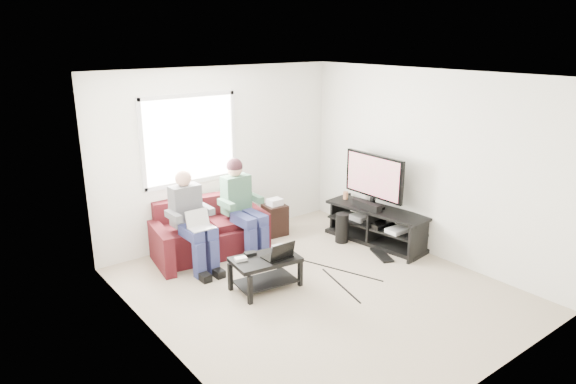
{
  "coord_description": "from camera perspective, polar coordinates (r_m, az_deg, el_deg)",
  "views": [
    {
      "loc": [
        -3.79,
        -4.31,
        3.03
      ],
      "look_at": [
        0.0,
        0.6,
        1.12
      ],
      "focal_mm": 32.0,
      "sensor_mm": 36.0,
      "label": 1
    }
  ],
  "objects": [
    {
      "name": "console_white",
      "position": [
        7.61,
        12.02,
        -4.18
      ],
      "size": [
        0.3,
        0.22,
        0.06
      ],
      "primitive_type": "cube",
      "color": "silver",
      "rests_on": "tv_stand"
    },
    {
      "name": "console_black",
      "position": [
        7.82,
        10.08,
        -3.44
      ],
      "size": [
        0.38,
        0.3,
        0.07
      ],
      "primitive_type": "cube",
      "color": "black",
      "rests_on": "tv_stand"
    },
    {
      "name": "tv",
      "position": [
        7.71,
        9.51,
        1.59
      ],
      "size": [
        0.12,
        1.1,
        0.81
      ],
      "color": "black",
      "rests_on": "tv_stand"
    },
    {
      "name": "floor",
      "position": [
        6.49,
        3.27,
        -10.74
      ],
      "size": [
        4.5,
        4.5,
        0.0
      ],
      "primitive_type": "plane",
      "color": "tan",
      "rests_on": "ground"
    },
    {
      "name": "wall_right",
      "position": [
        7.42,
        15.22,
        3.03
      ],
      "size": [
        0.0,
        4.5,
        4.5
      ],
      "primitive_type": "plane",
      "rotation": [
        1.57,
        0.0,
        -1.57
      ],
      "color": "white",
      "rests_on": "floor"
    },
    {
      "name": "tv_stand",
      "position": [
        7.88,
        9.78,
        -3.87
      ],
      "size": [
        0.7,
        1.68,
        0.54
      ],
      "color": "black",
      "rests_on": "floor"
    },
    {
      "name": "coffee_table",
      "position": [
        6.39,
        -2.52,
        -8.2
      ],
      "size": [
        0.87,
        0.6,
        0.41
      ],
      "color": "black",
      "rests_on": "floor"
    },
    {
      "name": "soundbar",
      "position": [
        7.75,
        8.77,
        -1.47
      ],
      "size": [
        0.12,
        0.5,
        0.1
      ],
      "primitive_type": "cube",
      "color": "black",
      "rests_on": "tv_stand"
    },
    {
      "name": "controller_a",
      "position": [
        6.29,
        -5.28,
        -7.41
      ],
      "size": [
        0.16,
        0.12,
        0.04
      ],
      "primitive_type": "cube",
      "rotation": [
        0.0,
        0.0,
        -0.22
      ],
      "color": "silver",
      "rests_on": "coffee_table"
    },
    {
      "name": "sofa",
      "position": [
        7.48,
        -8.76,
        -4.55
      ],
      "size": [
        1.78,
        0.99,
        0.78
      ],
      "color": "#491215",
      "rests_on": "floor"
    },
    {
      "name": "drink_cup",
      "position": [
        8.14,
        6.43,
        -0.37
      ],
      "size": [
        0.08,
        0.08,
        0.12
      ],
      "primitive_type": "cylinder",
      "color": "#B2744D",
      "rests_on": "tv_stand"
    },
    {
      "name": "laptop_black",
      "position": [
        6.3,
        -1.23,
        -6.29
      ],
      "size": [
        0.34,
        0.24,
        0.24
      ],
      "primitive_type": null,
      "rotation": [
        0.0,
        0.0,
        0.01
      ],
      "color": "black",
      "rests_on": "coffee_table"
    },
    {
      "name": "wall_front",
      "position": [
        4.65,
        22.11,
        -6.06
      ],
      "size": [
        4.5,
        0.0,
        4.5
      ],
      "primitive_type": "plane",
      "rotation": [
        -1.57,
        0.0,
        0.0
      ],
      "color": "white",
      "rests_on": "floor"
    },
    {
      "name": "person_right",
      "position": [
        7.3,
        -5.21,
        -0.95
      ],
      "size": [
        0.4,
        0.71,
        1.36
      ],
      "color": "navy",
      "rests_on": "sofa"
    },
    {
      "name": "keyboard_floor",
      "position": [
        7.5,
        10.38,
        -6.9
      ],
      "size": [
        0.35,
        0.52,
        0.03
      ],
      "primitive_type": "cube",
      "rotation": [
        0.0,
        0.0,
        -0.41
      ],
      "color": "black",
      "rests_on": "floor"
    },
    {
      "name": "wall_left",
      "position": [
        4.98,
        -14.2,
        -3.77
      ],
      "size": [
        0.0,
        4.5,
        4.5
      ],
      "primitive_type": "plane",
      "rotation": [
        1.57,
        0.0,
        1.57
      ],
      "color": "white",
      "rests_on": "floor"
    },
    {
      "name": "window",
      "position": [
        7.46,
        -10.85,
        5.76
      ],
      "size": [
        1.48,
        0.04,
        1.28
      ],
      "color": "white",
      "rests_on": "wall_back"
    },
    {
      "name": "end_table",
      "position": [
        8.06,
        -1.46,
        -2.95
      ],
      "size": [
        0.33,
        0.33,
        0.59
      ],
      "color": "black",
      "rests_on": "floor"
    },
    {
      "name": "console_grey",
      "position": [
        8.04,
        8.25,
        -2.73
      ],
      "size": [
        0.34,
        0.26,
        0.08
      ],
      "primitive_type": "cube",
      "color": "gray",
      "rests_on": "tv_stand"
    },
    {
      "name": "person_left",
      "position": [
        6.93,
        -10.69,
        -2.7
      ],
      "size": [
        0.4,
        0.7,
        1.32
      ],
      "color": "navy",
      "rests_on": "sofa"
    },
    {
      "name": "controller_b",
      "position": [
        6.42,
        -4.21,
        -6.84
      ],
      "size": [
        0.16,
        0.12,
        0.04
      ],
      "primitive_type": "cube",
      "rotation": [
        0.0,
        0.0,
        -0.21
      ],
      "color": "black",
      "rests_on": "coffee_table"
    },
    {
      "name": "ceiling",
      "position": [
        5.76,
        3.72,
        12.8
      ],
      "size": [
        4.5,
        4.5,
        0.0
      ],
      "primitive_type": "plane",
      "rotation": [
        3.14,
        0.0,
        0.0
      ],
      "color": "white",
      "rests_on": "wall_back"
    },
    {
      "name": "subwoofer",
      "position": [
        7.82,
        6.02,
        -3.99
      ],
      "size": [
        0.2,
        0.2,
        0.45
      ],
      "primitive_type": "cylinder",
      "color": "black",
      "rests_on": "floor"
    },
    {
      "name": "laptop_silver",
      "position": [
        6.73,
        -9.68,
        -3.53
      ],
      "size": [
        0.37,
        0.3,
        0.24
      ],
      "primitive_type": null,
      "rotation": [
        0.0,
        0.0,
        -0.26
      ],
      "color": "silver",
      "rests_on": "person_left"
    },
    {
      "name": "controller_c",
      "position": [
        6.61,
        -1.16,
        -6.08
      ],
      "size": [
        0.15,
        0.11,
        0.04
      ],
      "primitive_type": "cube",
      "rotation": [
        0.0,
        0.0,
        -0.12
      ],
      "color": "gray",
      "rests_on": "coffee_table"
    },
    {
      "name": "wall_back",
      "position": [
        7.77,
        -7.5,
        4.1
      ],
      "size": [
        4.5,
        0.0,
        4.5
      ],
      "primitive_type": "plane",
      "rotation": [
        1.57,
        0.0,
        0.0
      ],
      "color": "white",
      "rests_on": "floor"
    }
  ]
}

